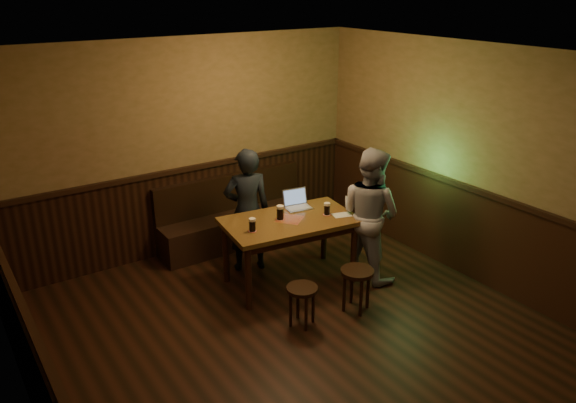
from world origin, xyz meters
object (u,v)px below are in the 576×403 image
Objects in this scene: bench at (236,222)px; pint_mid at (280,212)px; laptop at (297,203)px; pint_left at (252,225)px; stool_right at (357,278)px; person_suit at (247,210)px; stool_left at (302,295)px; pint_right at (327,209)px; pub_table at (290,228)px; person_grey at (370,214)px.

bench is 12.74× the size of pint_mid.
bench is 6.32× the size of laptop.
stool_right is at bearing -48.28° from pint_left.
person_suit is at bearing 104.67° from pint_mid.
pint_mid is 0.42m from laptop.
laptop is 0.62m from person_suit.
stool_left is 1.10m from pint_mid.
bench is 14.11× the size of pint_left.
pint_mid is at bearing 160.05° from pint_right.
pint_left is 0.98m from pint_right.
pint_right is at bearing 151.19° from person_suit.
bench is 1.24m from laptop.
bench reaches higher than stool_left.
laptop is (0.28, 0.26, 0.17)m from pub_table.
stool_right is 1.42× the size of laptop.
person_grey reaches higher than bench.
stool_left is 1.44m from person_grey.
bench is 1.34× the size of pub_table.
person_suit is at bearing 156.69° from laptop.
pint_right is (0.44, -0.14, 0.18)m from pub_table.
person_suit reaches higher than pint_mid.
stool_left is at bearing -108.58° from pub_table.
person_grey reaches higher than pint_mid.
person_suit reaches higher than pint_right.
laptop is (0.81, 0.30, -0.02)m from pint_left.
pint_left is 1.47m from person_grey.
pub_table is at bearing -127.95° from laptop.
stool_left is 0.67m from stool_right.
pub_table reaches higher than stool_left.
person_grey reaches higher than pint_left.
laptop is at bearing 57.71° from stool_left.
pint_right is at bearing -19.95° from pint_mid.
pub_table is 0.50m from pint_right.
pint_left reaches higher than stool_left.
person_suit is at bearing 132.96° from pint_right.
pint_mid is 0.50× the size of laptop.
bench is at bearing 68.84° from pint_left.
pub_table is 4.70× the size of laptop.
laptop is (0.28, -1.07, 0.57)m from bench.
person_grey is (0.63, 0.53, 0.42)m from stool_right.
person_grey is at bearing -30.41° from pint_right.
pint_right reaches higher than bench.
person_suit is (-0.23, -0.74, 0.48)m from bench.
laptop is (0.02, 1.19, 0.49)m from stool_right.
person_suit reaches higher than bench.
bench reaches higher than stool_right.
laptop is at bearing 33.44° from person_grey.
stool_right is 1.64m from person_suit.
pub_table is at bearing -90.00° from bench.
laptop is (-0.16, 0.39, -0.02)m from pint_right.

